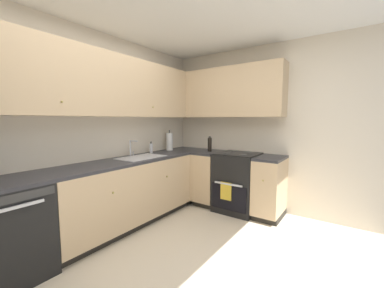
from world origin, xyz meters
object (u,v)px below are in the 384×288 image
at_px(oven_range, 238,182).
at_px(dishwasher, 7,233).
at_px(soap_bottle, 151,148).
at_px(paper_towel_roll, 169,142).
at_px(oil_bottle, 210,144).

bearing_deg(oven_range, dishwasher, 159.58).
bearing_deg(soap_bottle, paper_towel_roll, -2.70).
bearing_deg(oil_bottle, paper_towel_roll, 112.09).
bearing_deg(dishwasher, soap_bottle, 5.24).
distance_m(dishwasher, oven_range, 2.85).
xyz_separation_m(dishwasher, oven_range, (2.67, -1.00, 0.02)).
xyz_separation_m(oven_range, oil_bottle, (-0.02, 0.51, 0.56)).
relative_size(dishwasher, soap_bottle, 4.74).
relative_size(paper_towel_roll, oil_bottle, 1.43).
bearing_deg(dishwasher, oil_bottle, -10.40).
relative_size(soap_bottle, oil_bottle, 0.73).
distance_m(dishwasher, oil_bottle, 2.76).
height_order(oven_range, oil_bottle, oil_bottle).
bearing_deg(paper_towel_roll, dishwasher, -176.16).
height_order(dishwasher, paper_towel_roll, paper_towel_roll).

